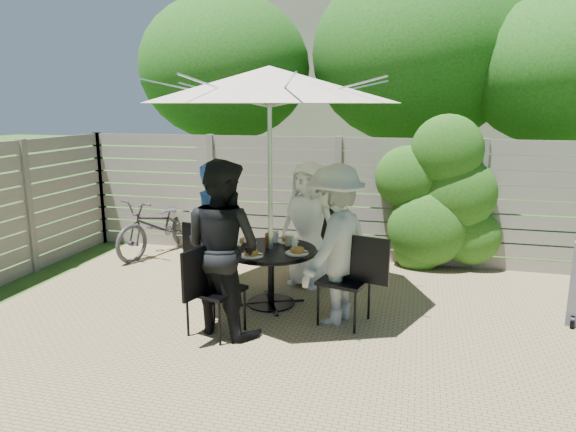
% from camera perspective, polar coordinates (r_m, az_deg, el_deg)
% --- Properties ---
extents(backyard_envelope, '(60.00, 60.00, 5.00)m').
position_cam_1_polar(backyard_envelope, '(14.76, 10.59, 13.26)').
color(backyard_envelope, '#264A17').
rests_on(backyard_envelope, ground).
extents(patio_table, '(1.33, 1.33, 0.69)m').
position_cam_1_polar(patio_table, '(5.93, -1.92, -5.56)').
color(patio_table, black).
rests_on(patio_table, ground).
extents(umbrella, '(3.54, 3.54, 2.70)m').
position_cam_1_polar(umbrella, '(5.65, -2.07, 14.37)').
color(umbrella, silver).
rests_on(umbrella, ground).
extents(chair_back, '(0.63, 0.75, 0.98)m').
position_cam_1_polar(chair_back, '(6.76, 2.87, -4.94)').
color(chair_back, black).
rests_on(chair_back, ground).
extents(person_back, '(0.91, 0.74, 1.61)m').
position_cam_1_polar(person_back, '(6.52, 2.29, -0.97)').
color(person_back, white).
rests_on(person_back, ground).
extents(chair_left, '(0.64, 0.48, 0.84)m').
position_cam_1_polar(chair_left, '(6.58, -8.81, -5.96)').
color(chair_left, black).
rests_on(chair_left, ground).
extents(person_left, '(0.56, 0.68, 1.61)m').
position_cam_1_polar(person_left, '(6.35, -8.06, -1.44)').
color(person_left, '#264FA7').
rests_on(person_left, ground).
extents(chair_front, '(0.59, 0.75, 0.98)m').
position_cam_1_polar(chair_front, '(5.29, -8.08, -10.08)').
color(chair_front, black).
rests_on(chair_front, ground).
extents(person_front, '(1.04, 0.92, 1.79)m').
position_cam_1_polar(person_front, '(5.19, -7.29, -3.50)').
color(person_front, black).
rests_on(person_front, ground).
extents(chair_right, '(0.75, 0.58, 0.99)m').
position_cam_1_polar(chair_right, '(5.52, 6.40, -9.01)').
color(chair_right, black).
rests_on(chair_right, ground).
extents(person_right, '(0.96, 1.25, 1.71)m').
position_cam_1_polar(person_right, '(5.41, 5.25, -3.22)').
color(person_right, '#A2A39F').
rests_on(person_right, ground).
extents(plate_back, '(0.26, 0.26, 0.06)m').
position_cam_1_polar(plate_back, '(6.15, 0.01, -2.66)').
color(plate_back, white).
rests_on(plate_back, patio_table).
extents(plate_left, '(0.26, 0.26, 0.06)m').
position_cam_1_polar(plate_left, '(6.08, -4.71, -2.89)').
color(plate_left, white).
rests_on(plate_left, patio_table).
extents(plate_front, '(0.26, 0.26, 0.06)m').
position_cam_1_polar(plate_front, '(5.59, -4.09, -4.23)').
color(plate_front, white).
rests_on(plate_front, patio_table).
extents(plate_right, '(0.26, 0.26, 0.06)m').
position_cam_1_polar(plate_right, '(5.67, 1.03, -3.95)').
color(plate_right, white).
rests_on(plate_right, patio_table).
extents(glass_back, '(0.07, 0.07, 0.14)m').
position_cam_1_polar(glass_back, '(6.12, -1.33, -2.31)').
color(glass_back, silver).
rests_on(glass_back, patio_table).
extents(glass_left, '(0.07, 0.07, 0.14)m').
position_cam_1_polar(glass_left, '(5.92, -4.58, -2.83)').
color(glass_left, silver).
rests_on(glass_left, patio_table).
extents(glass_right, '(0.07, 0.07, 0.14)m').
position_cam_1_polar(glass_right, '(5.80, 0.75, -3.13)').
color(glass_right, silver).
rests_on(glass_right, patio_table).
extents(syrup_jug, '(0.09, 0.09, 0.16)m').
position_cam_1_polar(syrup_jug, '(5.93, -2.14, -2.70)').
color(syrup_jug, '#59280C').
rests_on(syrup_jug, patio_table).
extents(coffee_cup, '(0.08, 0.08, 0.12)m').
position_cam_1_polar(coffee_cup, '(5.98, 0.06, -2.75)').
color(coffee_cup, '#C6B293').
rests_on(coffee_cup, patio_table).
extents(bicycle, '(1.06, 1.83, 0.91)m').
position_cam_1_polar(bicycle, '(8.23, -14.05, -1.02)').
color(bicycle, '#333338').
rests_on(bicycle, ground).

